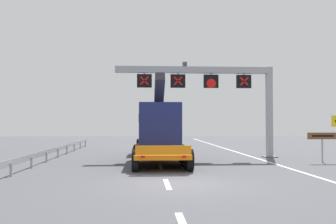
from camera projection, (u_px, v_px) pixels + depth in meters
ground at (181, 184)px, 14.85m from camera, size 112.00×112.00×0.00m
lane_markings at (153, 148)px, 35.98m from camera, size 0.20×57.03×0.01m
edge_line_right at (251, 157)px, 27.22m from camera, size 0.20×63.00×0.01m
overhead_lane_gantry at (214, 84)px, 26.63m from camera, size 11.20×0.90×6.62m
heavy_haul_truck_orange at (157, 129)px, 26.29m from camera, size 3.03×14.06×5.30m
tourist_info_sign_brown at (323, 139)px, 23.15m from camera, size 1.88×0.15×1.82m
guardrail_left at (57, 150)px, 26.46m from camera, size 0.13×28.18×0.76m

